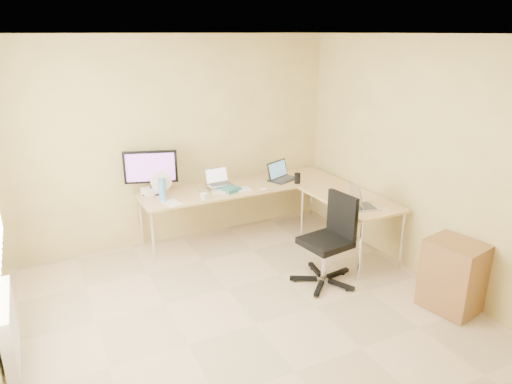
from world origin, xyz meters
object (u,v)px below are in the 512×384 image
laptop_center (219,177)px  mug (204,197)px  laptop_black (283,171)px  water_bottle (162,190)px  laptop_return (365,198)px  cabinet (453,276)px  desk_main (243,212)px  desk_fan (160,186)px  office_chair (325,241)px  keyboard (231,190)px  monitor (151,172)px  desk_return (349,225)px

laptop_center → mug: bearing=-140.5°
laptop_black → water_bottle: bearing=158.9°
laptop_black → laptop_return: size_ratio=1.13×
laptop_center → cabinet: (1.43, -2.48, -0.52)m
laptop_return → desk_main: bearing=45.4°
water_bottle → desk_fan: bearing=86.5°
office_chair → cabinet: size_ratio=1.41×
laptop_center → laptop_return: laptop_center is taller
keyboard → cabinet: bearing=-51.9°
water_bottle → cabinet: water_bottle is taller
mug → monitor: bearing=134.3°
desk_return → water_bottle: (-2.05, 0.89, 0.50)m
keyboard → office_chair: bearing=-61.0°
desk_return → water_bottle: size_ratio=4.66×
desk_fan → laptop_black: bearing=-1.4°
monitor → desk_return: bearing=-12.4°
desk_return → keyboard: 1.51m
water_bottle → laptop_return: 2.33m
office_chair → desk_fan: bearing=125.4°
desk_main → laptop_center: (-0.31, 0.02, 0.52)m
desk_main → laptop_return: (0.90, -1.34, 0.48)m
desk_return → laptop_center: bearing=141.4°
laptop_return → keyboard: bearing=54.6°
water_bottle → laptop_return: size_ratio=0.80×
laptop_return → monitor: bearing=64.2°
desk_main → cabinet: bearing=-65.4°
desk_fan → office_chair: 2.03m
laptop_black → mug: size_ratio=4.40×
keyboard → office_chair: (0.51, -1.33, -0.24)m
mug → laptop_center: bearing=44.1°
desk_main → laptop_black: 0.77m
mug → laptop_return: (1.54, -1.04, 0.07)m
desk_return → monitor: size_ratio=2.03×
laptop_black → keyboard: laptop_black is taller
desk_main → keyboard: keyboard is taller
desk_return → laptop_center: laptop_center is taller
laptop_center → laptop_return: size_ratio=0.92×
desk_main → laptop_return: bearing=-56.0°
mug → desk_main: bearing=25.0°
keyboard → laptop_return: (1.12, -1.19, 0.10)m
monitor → mug: bearing=-28.4°
mug → desk_fan: desk_fan is taller
desk_fan → laptop_return: size_ratio=0.91×
keyboard → mug: bearing=-152.2°
desk_main → desk_fan: size_ratio=8.40×
laptop_center → water_bottle: 0.78m
desk_fan → water_bottle: bearing=-94.8°
mug → keyboard: bearing=19.9°
office_chair → cabinet: bearing=-57.6°
laptop_center → office_chair: (0.60, -1.50, -0.38)m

